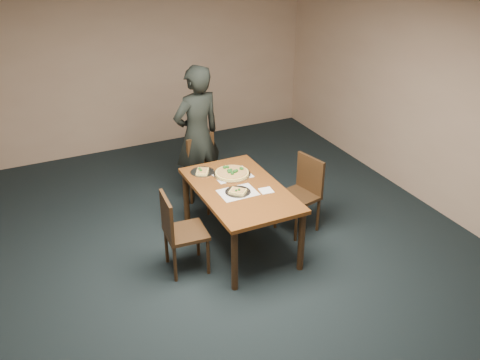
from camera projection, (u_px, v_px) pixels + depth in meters
name	position (u px, v px, depth m)	size (l,w,h in m)	color
ground	(237.00, 289.00, 5.50)	(8.00, 8.00, 0.00)	black
room_shell	(237.00, 133.00, 4.70)	(8.00, 8.00, 8.00)	tan
dining_table	(240.00, 195.00, 5.91)	(0.90, 1.50, 0.75)	#562D11
chair_far	(206.00, 167.00, 6.85)	(0.52, 0.52, 0.91)	black
chair_left	(178.00, 229.00, 5.56)	(0.45, 0.45, 0.91)	black
chair_right	(303.00, 190.00, 6.32)	(0.50, 0.50, 0.91)	black
diner	(197.00, 135.00, 6.77)	(0.66, 0.44, 1.82)	black
placemat_main	(232.00, 175.00, 6.15)	(0.42, 0.32, 0.00)	white
placemat_near	(238.00, 192.00, 5.77)	(0.40, 0.30, 0.00)	white
pizza_pan	(232.00, 173.00, 6.14)	(0.43, 0.43, 0.08)	silver
slice_plate_near	(238.00, 192.00, 5.77)	(0.28, 0.28, 0.05)	silver
slice_plate_far	(202.00, 172.00, 6.19)	(0.28, 0.28, 0.06)	silver
napkin	(266.00, 191.00, 5.81)	(0.14, 0.14, 0.01)	white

